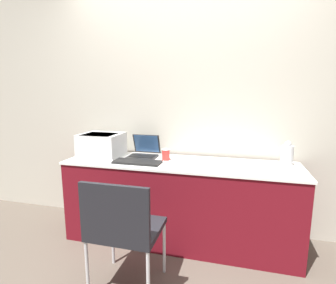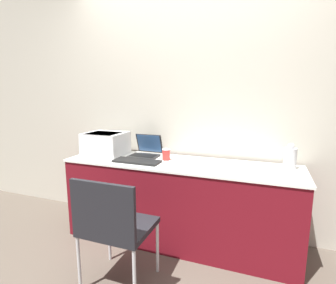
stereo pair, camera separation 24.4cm
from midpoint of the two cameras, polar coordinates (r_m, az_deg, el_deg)
name	(u,v)px [view 1 (the left image)]	position (r m, az deg, el deg)	size (l,w,h in m)	color
ground_plane	(172,256)	(2.50, -2.16, -23.72)	(14.00, 14.00, 0.00)	brown
wall_back	(188,104)	(2.68, 1.67, 8.30)	(8.00, 0.05, 2.60)	#B7B2A3
table	(179,202)	(2.54, -0.33, -12.97)	(2.15, 0.58, 0.78)	maroon
printer	(102,144)	(2.77, -16.71, -0.40)	(0.40, 0.35, 0.23)	silver
laptop_left	(144,152)	(2.64, -7.93, -2.18)	(0.28, 0.28, 0.21)	black
external_keyboard	(137,162)	(2.42, -9.61, -4.36)	(0.44, 0.17, 0.02)	black
coffee_cup	(166,154)	(2.49, -3.28, -2.76)	(0.08, 0.08, 0.11)	red
metal_pitcher	(287,155)	(2.47, 21.99, -2.59)	(0.10, 0.10, 0.22)	silver
chair	(123,225)	(1.94, -13.55, -17.32)	(0.48, 0.42, 0.85)	black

